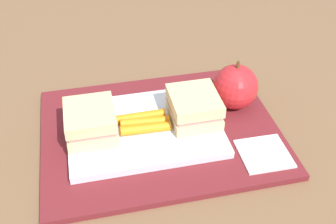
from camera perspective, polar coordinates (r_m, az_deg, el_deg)
The scene contains 8 objects.
ground_plane at distance 0.67m, azimuth -1.05°, elevation -2.97°, with size 2.40×2.40×0.00m, color brown.
lunchbag_mat at distance 0.66m, azimuth -1.06°, elevation -2.65°, with size 0.36×0.28×0.01m, color maroon.
food_tray at distance 0.65m, azimuth -3.22°, elevation -2.24°, with size 0.23×0.17×0.01m, color white.
sandwich_half_left at distance 0.63m, azimuth -10.32°, elevation -1.30°, with size 0.07×0.08×0.04m.
sandwich_half_right at distance 0.65m, azimuth 3.50°, elevation 0.63°, with size 0.07×0.08×0.04m.
carrot_sticks_bundle at distance 0.64m, azimuth -3.26°, elevation -1.36°, with size 0.08×0.04×0.02m.
apple at distance 0.69m, azimuth 8.99°, elevation 3.34°, with size 0.07×0.07×0.08m.
paper_napkin at distance 0.63m, azimuth 12.72°, elevation -5.45°, with size 0.07×0.07×0.00m, color white.
Camera 1 is at (-0.10, -0.49, 0.44)m, focal length 45.60 mm.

